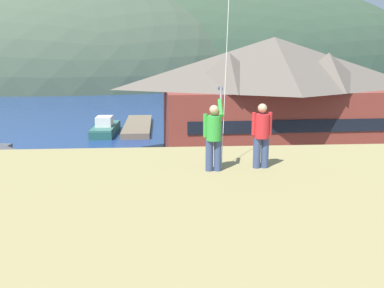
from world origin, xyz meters
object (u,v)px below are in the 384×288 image
object	(u,v)px
parked_car_back_row_right	(337,193)
parked_car_mid_row_far	(247,192)
parked_car_front_row_silver	(149,192)
parking_light_pole	(220,131)
harbor_lodge	(273,92)
person_kite_flyer	(214,135)
wharf_dock	(138,126)
parked_car_back_row_left	(96,244)
parked_car_corner_spot	(228,239)
person_companion	(262,134)
parked_car_lone_by_shed	(66,198)
moored_boat_wharfside	(105,128)

from	to	relation	value
parked_car_back_row_right	parked_car_mid_row_far	xyz separation A→B (m)	(-5.44, 0.68, 0.00)
parked_car_back_row_right	parked_car_front_row_silver	xyz separation A→B (m)	(-11.50, 1.07, 0.00)
parking_light_pole	parked_car_back_row_right	bearing A→B (deg)	-35.41
harbor_lodge	person_kite_flyer	distance (m)	31.37
parked_car_mid_row_far	harbor_lodge	bearing A→B (deg)	70.78
wharf_dock	parking_light_pole	world-z (taller)	parking_light_pole
parked_car_back_row_right	parked_car_back_row_left	bearing A→B (deg)	-155.68
harbor_lodge	parked_car_corner_spot	world-z (taller)	harbor_lodge
person_companion	parked_car_lone_by_shed	bearing A→B (deg)	120.68
person_companion	harbor_lodge	bearing A→B (deg)	75.04
parked_car_back_row_left	parked_car_corner_spot	distance (m)	6.10
harbor_lodge	parked_car_corner_spot	distance (m)	23.85
parked_car_front_row_silver	person_kite_flyer	xyz separation A→B (m)	(2.15, -15.00, 6.48)
person_kite_flyer	moored_boat_wharfside	bearing A→B (deg)	101.10
harbor_lodge	parking_light_pole	world-z (taller)	harbor_lodge
parked_car_lone_by_shed	person_companion	world-z (taller)	person_companion
parked_car_back_row_right	parking_light_pole	distance (m)	8.69
harbor_lodge	parked_car_corner_spot	size ratio (longest dim) A/B	5.15
parked_car_front_row_silver	parked_car_mid_row_far	xyz separation A→B (m)	(6.06, -0.39, 0.00)
parked_car_lone_by_shed	moored_boat_wharfside	bearing A→B (deg)	91.76
parked_car_mid_row_far	parked_car_back_row_right	bearing A→B (deg)	-7.15
harbor_lodge	parked_car_lone_by_shed	xyz separation A→B (m)	(-16.31, -15.62, -4.73)
harbor_lodge	parked_car_front_row_silver	bearing A→B (deg)	-127.36
parked_car_corner_spot	parked_car_front_row_silver	bearing A→B (deg)	118.12
parked_car_back_row_left	parked_car_front_row_silver	xyz separation A→B (m)	(2.26, 7.29, 0.00)
moored_boat_wharfside	person_companion	xyz separation A→B (m)	(9.16, -39.81, 6.81)
moored_boat_wharfside	parked_car_corner_spot	bearing A→B (deg)	-73.50
parked_car_back_row_right	parked_car_back_row_left	world-z (taller)	same
wharf_dock	parked_car_mid_row_far	size ratio (longest dim) A/B	3.22
parked_car_mid_row_far	person_companion	size ratio (longest dim) A/B	2.50
wharf_dock	parked_car_back_row_left	bearing A→B (deg)	-90.27
parked_car_mid_row_far	parking_light_pole	distance (m)	5.22
wharf_dock	moored_boat_wharfside	distance (m)	4.92
harbor_lodge	parking_light_pole	xyz separation A→B (m)	(-6.51, -11.30, -1.61)
parked_car_front_row_silver	person_companion	size ratio (longest dim) A/B	2.43
parked_car_corner_spot	parking_light_pole	distance (m)	11.31
parked_car_mid_row_far	person_kite_flyer	world-z (taller)	person_kite_flyer
parked_car_back_row_left	parked_car_front_row_silver	size ratio (longest dim) A/B	1.02
harbor_lodge	moored_boat_wharfside	size ratio (longest dim) A/B	2.78
moored_boat_wharfside	parking_light_pole	size ratio (longest dim) A/B	1.11
parked_car_back_row_left	parked_car_corner_spot	world-z (taller)	same
parked_car_mid_row_far	parking_light_pole	size ratio (longest dim) A/B	0.61
person_kite_flyer	parking_light_pole	bearing A→B (deg)	81.64
parked_car_mid_row_far	parking_light_pole	world-z (taller)	parking_light_pole
harbor_lodge	parked_car_mid_row_far	bearing A→B (deg)	-109.22
parked_car_back_row_right	harbor_lodge	bearing A→B (deg)	90.38
parked_car_back_row_left	parked_car_corner_spot	xyz separation A→B (m)	(6.10, 0.10, 0.00)
harbor_lodge	parked_car_lone_by_shed	size ratio (longest dim) A/B	5.16
wharf_dock	person_companion	distance (m)	44.07
parked_car_back_row_right	person_companion	size ratio (longest dim) A/B	2.43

